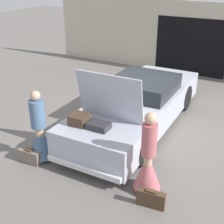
{
  "coord_description": "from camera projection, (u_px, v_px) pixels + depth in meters",
  "views": [
    {
      "loc": [
        2.98,
        -7.04,
        4.03
      ],
      "look_at": [
        0.0,
        -1.47,
        1.02
      ],
      "focal_mm": 50.0,
      "sensor_mm": 36.0,
      "label": 1
    }
  ],
  "objects": [
    {
      "name": "car",
      "position": [
        138.0,
        105.0,
        8.36
      ],
      "size": [
        1.87,
        5.45,
        1.98
      ],
      "color": "#B2B7C6",
      "rests_on": "ground_plane"
    },
    {
      "name": "suitcase_beside_right_person",
      "position": [
        151.0,
        199.0,
        5.66
      ],
      "size": [
        0.54,
        0.18,
        0.36
      ],
      "color": "#473323",
      "rests_on": "ground_plane"
    },
    {
      "name": "ground_plane",
      "position": [
        137.0,
        125.0,
        8.61
      ],
      "size": [
        40.0,
        40.0,
        0.0
      ],
      "primitive_type": "plane",
      "color": "slate"
    },
    {
      "name": "suitcase_beside_left_person",
      "position": [
        30.0,
        156.0,
        6.93
      ],
      "size": [
        0.55,
        0.18,
        0.34
      ],
      "color": "#75665B",
      "rests_on": "ground_plane"
    },
    {
      "name": "person_left",
      "position": [
        40.0,
        135.0,
        6.91
      ],
      "size": [
        0.61,
        0.61,
        1.65
      ],
      "rotation": [
        0.0,
        0.0,
        -1.69
      ],
      "color": "tan",
      "rests_on": "ground_plane"
    },
    {
      "name": "garage_wall_back",
      "position": [
        192.0,
        39.0,
        12.05
      ],
      "size": [
        12.0,
        0.14,
        2.8
      ],
      "color": "beige",
      "rests_on": "ground_plane"
    },
    {
      "name": "person_right",
      "position": [
        148.0,
        164.0,
        5.88
      ],
      "size": [
        0.54,
        0.54,
        1.69
      ],
      "rotation": [
        0.0,
        0.0,
        1.48
      ],
      "color": "tan",
      "rests_on": "ground_plane"
    }
  ]
}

